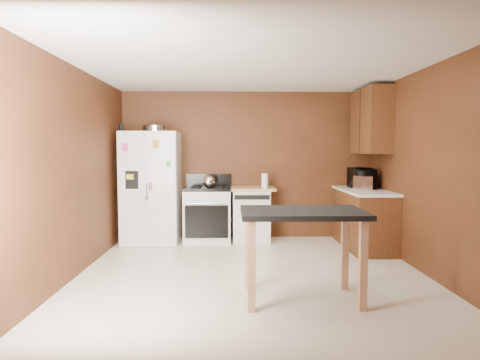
{
  "coord_description": "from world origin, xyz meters",
  "views": [
    {
      "loc": [
        -0.24,
        -5.09,
        1.51
      ],
      "look_at": [
        -0.13,
        0.85,
        1.09
      ],
      "focal_mm": 32.0,
      "sensor_mm": 36.0,
      "label": 1
    }
  ],
  "objects_px": {
    "refrigerator": "(151,187)",
    "dishwasher": "(251,214)",
    "gas_range": "(208,213)",
    "roasting_pan": "(155,129)",
    "green_canister": "(266,184)",
    "toaster": "(363,183)",
    "microwave": "(362,179)",
    "island": "(302,224)",
    "kettle": "(209,182)",
    "paper_towel": "(265,181)",
    "pen_cup": "(121,128)"
  },
  "relations": [
    {
      "from": "paper_towel",
      "to": "microwave",
      "type": "bearing_deg",
      "value": -6.14
    },
    {
      "from": "paper_towel",
      "to": "gas_range",
      "type": "distance_m",
      "value": 1.09
    },
    {
      "from": "toaster",
      "to": "gas_range",
      "type": "xyz_separation_m",
      "value": [
        -2.41,
        0.51,
        -0.54
      ]
    },
    {
      "from": "paper_towel",
      "to": "green_canister",
      "type": "relative_size",
      "value": 2.26
    },
    {
      "from": "roasting_pan",
      "to": "gas_range",
      "type": "height_order",
      "value": "roasting_pan"
    },
    {
      "from": "roasting_pan",
      "to": "kettle",
      "type": "height_order",
      "value": "roasting_pan"
    },
    {
      "from": "kettle",
      "to": "toaster",
      "type": "distance_m",
      "value": 2.41
    },
    {
      "from": "toaster",
      "to": "roasting_pan",
      "type": "bearing_deg",
      "value": 160.42
    },
    {
      "from": "roasting_pan",
      "to": "paper_towel",
      "type": "relative_size",
      "value": 1.72
    },
    {
      "from": "paper_towel",
      "to": "green_canister",
      "type": "xyz_separation_m",
      "value": [
        0.04,
        0.19,
        -0.07
      ]
    },
    {
      "from": "refrigerator",
      "to": "island",
      "type": "relative_size",
      "value": 1.47
    },
    {
      "from": "kettle",
      "to": "microwave",
      "type": "bearing_deg",
      "value": -2.93
    },
    {
      "from": "green_canister",
      "to": "refrigerator",
      "type": "relative_size",
      "value": 0.06
    },
    {
      "from": "pen_cup",
      "to": "island",
      "type": "bearing_deg",
      "value": -46.83
    },
    {
      "from": "toaster",
      "to": "dishwasher",
      "type": "distance_m",
      "value": 1.86
    },
    {
      "from": "microwave",
      "to": "refrigerator",
      "type": "xyz_separation_m",
      "value": [
        -3.37,
        0.22,
        -0.15
      ]
    },
    {
      "from": "toaster",
      "to": "microwave",
      "type": "relative_size",
      "value": 0.54
    },
    {
      "from": "gas_range",
      "to": "pen_cup",
      "type": "bearing_deg",
      "value": -171.86
    },
    {
      "from": "dishwasher",
      "to": "roasting_pan",
      "type": "bearing_deg",
      "value": -178.91
    },
    {
      "from": "dishwasher",
      "to": "island",
      "type": "distance_m",
      "value": 2.87
    },
    {
      "from": "green_canister",
      "to": "pen_cup",
      "type": "bearing_deg",
      "value": -173.66
    },
    {
      "from": "paper_towel",
      "to": "gas_range",
      "type": "xyz_separation_m",
      "value": [
        -0.93,
        0.12,
        -0.55
      ]
    },
    {
      "from": "toaster",
      "to": "island",
      "type": "height_order",
      "value": "toaster"
    },
    {
      "from": "gas_range",
      "to": "roasting_pan",
      "type": "bearing_deg",
      "value": -179.64
    },
    {
      "from": "toaster",
      "to": "island",
      "type": "distance_m",
      "value": 2.64
    },
    {
      "from": "paper_towel",
      "to": "gas_range",
      "type": "height_order",
      "value": "paper_towel"
    },
    {
      "from": "kettle",
      "to": "refrigerator",
      "type": "xyz_separation_m",
      "value": [
        -0.94,
        0.1,
        -0.1
      ]
    },
    {
      "from": "roasting_pan",
      "to": "refrigerator",
      "type": "distance_m",
      "value": 0.96
    },
    {
      "from": "green_canister",
      "to": "gas_range",
      "type": "relative_size",
      "value": 0.1
    },
    {
      "from": "roasting_pan",
      "to": "kettle",
      "type": "xyz_separation_m",
      "value": [
        0.87,
        -0.16,
        -0.85
      ]
    },
    {
      "from": "pen_cup",
      "to": "refrigerator",
      "type": "height_order",
      "value": "pen_cup"
    },
    {
      "from": "green_canister",
      "to": "toaster",
      "type": "bearing_deg",
      "value": -21.88
    },
    {
      "from": "pen_cup",
      "to": "green_canister",
      "type": "relative_size",
      "value": 1.16
    },
    {
      "from": "gas_range",
      "to": "dishwasher",
      "type": "relative_size",
      "value": 1.24
    },
    {
      "from": "kettle",
      "to": "island",
      "type": "distance_m",
      "value": 2.86
    },
    {
      "from": "microwave",
      "to": "island",
      "type": "bearing_deg",
      "value": 146.3
    },
    {
      "from": "pen_cup",
      "to": "toaster",
      "type": "distance_m",
      "value": 3.86
    },
    {
      "from": "kettle",
      "to": "refrigerator",
      "type": "relative_size",
      "value": 0.11
    },
    {
      "from": "roasting_pan",
      "to": "toaster",
      "type": "bearing_deg",
      "value": -8.85
    },
    {
      "from": "roasting_pan",
      "to": "gas_range",
      "type": "relative_size",
      "value": 0.37
    },
    {
      "from": "pen_cup",
      "to": "island",
      "type": "relative_size",
      "value": 0.1
    },
    {
      "from": "roasting_pan",
      "to": "paper_towel",
      "type": "xyz_separation_m",
      "value": [
        1.78,
        -0.12,
        -0.84
      ]
    },
    {
      "from": "refrigerator",
      "to": "dishwasher",
      "type": "height_order",
      "value": "refrigerator"
    },
    {
      "from": "toaster",
      "to": "island",
      "type": "xyz_separation_m",
      "value": [
        -1.31,
        -2.29,
        -0.24
      ]
    },
    {
      "from": "refrigerator",
      "to": "gas_range",
      "type": "relative_size",
      "value": 1.64
    },
    {
      "from": "roasting_pan",
      "to": "microwave",
      "type": "bearing_deg",
      "value": -4.84
    },
    {
      "from": "roasting_pan",
      "to": "microwave",
      "type": "distance_m",
      "value": 3.41
    },
    {
      "from": "roasting_pan",
      "to": "dishwasher",
      "type": "distance_m",
      "value": 2.1
    },
    {
      "from": "kettle",
      "to": "toaster",
      "type": "xyz_separation_m",
      "value": [
        2.38,
        -0.35,
        0.0
      ]
    },
    {
      "from": "roasting_pan",
      "to": "island",
      "type": "bearing_deg",
      "value": -55.14
    }
  ]
}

